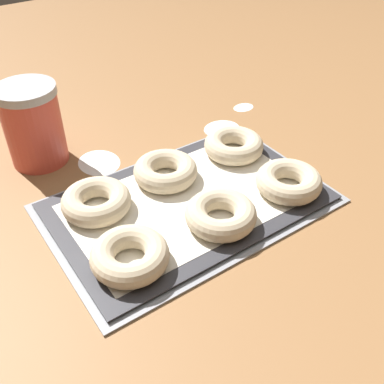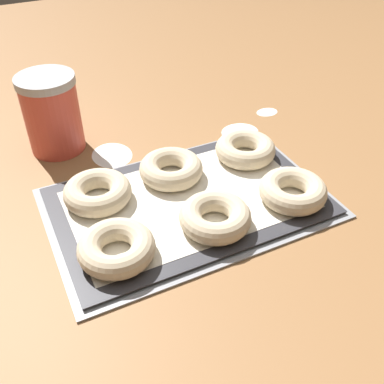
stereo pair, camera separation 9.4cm
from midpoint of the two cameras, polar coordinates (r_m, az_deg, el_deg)
The scene contains 13 objects.
ground_plane at distance 0.81m, azimuth -3.78°, elevation -1.78°, with size 2.80×2.80×0.00m, color olive.
baking_tray at distance 0.80m, azimuth -3.34°, elevation -1.61°, with size 0.49×0.32×0.01m.
baking_mat at distance 0.80m, azimuth -3.35°, elevation -1.32°, with size 0.47×0.30×0.00m.
bagel_front_left at distance 0.69m, azimuth -11.84°, elevation -8.12°, with size 0.12×0.12×0.04m.
bagel_front_center at distance 0.74m, azimuth 0.06°, elevation -3.03°, with size 0.12×0.12×0.04m.
bagel_front_right at distance 0.82m, azimuth 9.03°, elevation 1.19°, with size 0.12×0.12×0.04m.
bagel_back_left at distance 0.79m, azimuth -15.41°, elevation -1.31°, with size 0.12×0.12×0.04m.
bagel_back_center at distance 0.84m, azimuth -6.52°, elevation 2.57°, with size 0.12×0.12×0.04m.
bagel_back_right at distance 0.91m, azimuth 2.39°, elevation 5.83°, with size 0.12×0.12×0.04m.
flour_canister at distance 0.94m, azimuth -22.29°, elevation 7.79°, with size 0.12×0.12×0.16m.
flour_patch_near at distance 1.11m, azimuth 4.14°, elevation 10.63°, with size 0.05×0.04×0.00m.
flour_patch_far at distance 1.02m, azimuth 1.18°, elevation 7.99°, with size 0.08×0.07×0.00m.
flour_patch_side at distance 0.94m, azimuth -14.56°, elevation 3.58°, with size 0.08×0.10×0.00m.
Camera 1 is at (-0.35, -0.51, 0.52)m, focal length 42.00 mm.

